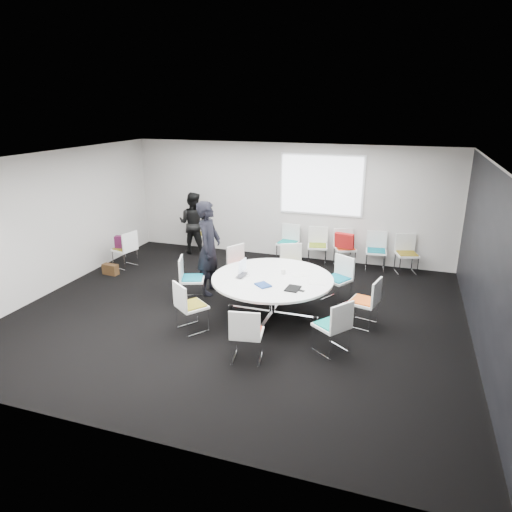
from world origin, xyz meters
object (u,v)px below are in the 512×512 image
(chair_spare_left, at_px, (126,256))
(chair_ring_g, at_px, (247,343))
(chair_ring_b, at_px, (337,287))
(chair_ring_d, at_px, (242,275))
(laptop, at_px, (244,276))
(conference_table, at_px, (272,288))
(chair_ring_e, at_px, (192,287))
(chair_person_back, at_px, (197,241))
(brown_bag, at_px, (110,269))
(person_main, at_px, (209,248))
(chair_ring_h, at_px, (331,336))
(cup, at_px, (283,272))
(chair_back_a, at_px, (288,250))
(maroon_bag, at_px, (124,242))
(chair_back_e, at_px, (406,261))
(chair_ring_f, at_px, (192,315))
(chair_ring_a, at_px, (364,311))
(chair_ring_c, at_px, (292,274))
(person_back, at_px, (193,223))
(chair_back_c, at_px, (344,255))
(chair_back_d, at_px, (375,258))
(chair_back_b, at_px, (317,253))

(chair_spare_left, bearing_deg, chair_ring_g, -112.61)
(chair_ring_b, height_order, chair_ring_d, same)
(laptop, bearing_deg, conference_table, -79.21)
(chair_ring_e, relative_size, chair_person_back, 1.00)
(laptop, bearing_deg, brown_bag, 74.15)
(laptop, bearing_deg, person_main, 53.15)
(chair_ring_h, height_order, cup, chair_ring_h)
(conference_table, height_order, chair_back_a, chair_back_a)
(maroon_bag, bearing_deg, chair_ring_e, -27.77)
(conference_table, bearing_deg, chair_back_e, 53.41)
(chair_ring_e, height_order, chair_ring_f, same)
(chair_ring_a, distance_m, person_main, 3.24)
(chair_ring_c, height_order, chair_spare_left, same)
(chair_ring_h, height_order, maroon_bag, chair_ring_h)
(chair_ring_a, height_order, chair_ring_c, same)
(chair_ring_f, bearing_deg, chair_back_a, 117.69)
(chair_ring_a, bearing_deg, chair_ring_b, 47.15)
(chair_ring_c, height_order, chair_ring_e, same)
(conference_table, xyz_separation_m, chair_person_back, (-2.96, 3.04, -0.26))
(chair_ring_c, relative_size, person_back, 0.56)
(chair_ring_a, height_order, person_main, person_main)
(chair_person_back, relative_size, person_back, 0.56)
(chair_ring_b, distance_m, chair_spare_left, 5.02)
(chair_ring_e, xyz_separation_m, maroon_bag, (-2.34, 1.23, 0.34))
(conference_table, xyz_separation_m, chair_ring_g, (0.08, -1.60, -0.26))
(conference_table, distance_m, chair_ring_a, 1.65)
(conference_table, bearing_deg, chair_ring_d, 132.47)
(chair_ring_g, bearing_deg, chair_ring_b, 60.57)
(chair_ring_c, xyz_separation_m, person_back, (-2.96, 1.41, 0.52))
(chair_back_c, xyz_separation_m, chair_person_back, (-3.83, -0.01, 0.00))
(chair_ring_h, bearing_deg, chair_ring_f, 127.68)
(chair_back_d, distance_m, person_main, 3.99)
(chair_ring_h, relative_size, person_back, 0.56)
(chair_back_c, xyz_separation_m, brown_bag, (-4.93, -2.21, -0.16))
(chair_ring_g, bearing_deg, chair_back_c, 70.66)
(person_back, bearing_deg, laptop, 127.25)
(chair_ring_b, bearing_deg, chair_person_back, 2.89)
(chair_back_b, relative_size, person_main, 0.46)
(chair_ring_h, height_order, chair_back_a, same)
(chair_ring_b, distance_m, chair_back_b, 2.16)
(chair_ring_e, xyz_separation_m, chair_back_c, (2.55, 2.92, 0.00))
(conference_table, height_order, chair_back_d, chair_back_d)
(chair_ring_c, bearing_deg, brown_bag, -16.12)
(chair_ring_f, distance_m, chair_ring_g, 1.35)
(chair_back_d, bearing_deg, chair_ring_e, 36.59)
(brown_bag, bearing_deg, chair_ring_h, -18.78)
(chair_back_e, bearing_deg, chair_ring_a, 59.99)
(chair_person_back, bearing_deg, chair_ring_a, 126.16)
(chair_ring_b, height_order, chair_ring_c, same)
(chair_ring_h, distance_m, person_main, 3.24)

